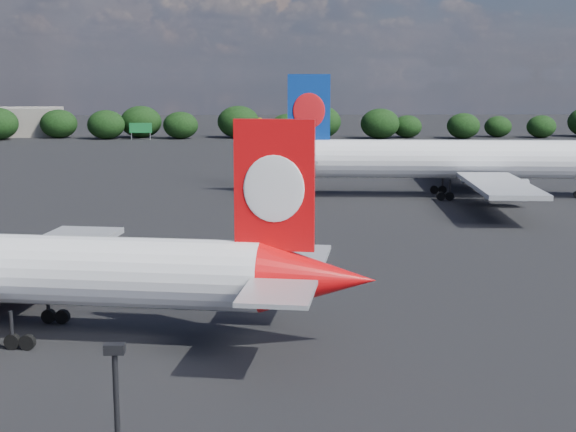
{
  "coord_description": "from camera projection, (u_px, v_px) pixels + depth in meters",
  "views": [
    {
      "loc": [
        14.21,
        -40.64,
        17.32
      ],
      "look_at": [
        16.0,
        12.0,
        8.0
      ],
      "focal_mm": 50.0,
      "sensor_mm": 36.0,
      "label": 1
    }
  ],
  "objects": [
    {
      "name": "qantas_airliner",
      "position": [
        24.0,
        271.0,
        53.19
      ],
      "size": [
        44.75,
        42.7,
        14.62
      ],
      "color": "white",
      "rests_on": "ground"
    },
    {
      "name": "highway_sign",
      "position": [
        141.0,
        128.0,
        214.6
      ],
      "size": [
        6.0,
        0.3,
        4.5
      ],
      "color": "#166F31",
      "rests_on": "ground"
    },
    {
      "name": "ground",
      "position": [
        149.0,
        213.0,
        101.59
      ],
      "size": [
        500.0,
        500.0,
        0.0
      ],
      "primitive_type": "plane",
      "color": "black",
      "rests_on": "ground"
    },
    {
      "name": "china_southern_airliner",
      "position": [
        449.0,
        160.0,
        113.84
      ],
      "size": [
        53.25,
        50.64,
        17.37
      ],
      "color": "white",
      "rests_on": "ground"
    },
    {
      "name": "billboard_yellow",
      "position": [
        253.0,
        124.0,
        221.38
      ],
      "size": [
        5.0,
        0.3,
        5.5
      ],
      "color": "yellow",
      "rests_on": "ground"
    },
    {
      "name": "horizon_treeline",
      "position": [
        199.0,
        124.0,
        218.41
      ],
      "size": [
        208.2,
        16.56,
        9.28
      ],
      "color": "black",
      "rests_on": "ground"
    }
  ]
}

